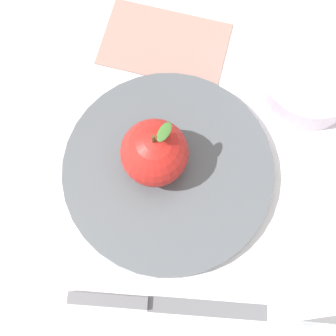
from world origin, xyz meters
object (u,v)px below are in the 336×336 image
(knife, at_px, (148,304))
(linen_napkin, at_px, (164,43))
(dinner_plate, at_px, (168,170))
(apple, at_px, (157,152))
(side_bowl, at_px, (310,76))

(knife, xyz_separation_m, linen_napkin, (0.18, 0.28, -0.00))
(dinner_plate, relative_size, apple, 2.77)
(knife, height_order, linen_napkin, knife)
(apple, height_order, knife, apple)
(dinner_plate, bearing_deg, knife, -127.38)
(side_bowl, xyz_separation_m, knife, (-0.31, -0.14, -0.02))
(linen_napkin, bearing_deg, dinner_plate, -117.71)
(side_bowl, distance_m, linen_napkin, 0.19)
(dinner_plate, distance_m, side_bowl, 0.21)
(knife, bearing_deg, side_bowl, 24.64)
(dinner_plate, height_order, apple, apple)
(dinner_plate, relative_size, linen_napkin, 1.54)
(dinner_plate, relative_size, knife, 1.29)
(apple, bearing_deg, knife, -122.57)
(side_bowl, height_order, knife, side_bowl)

